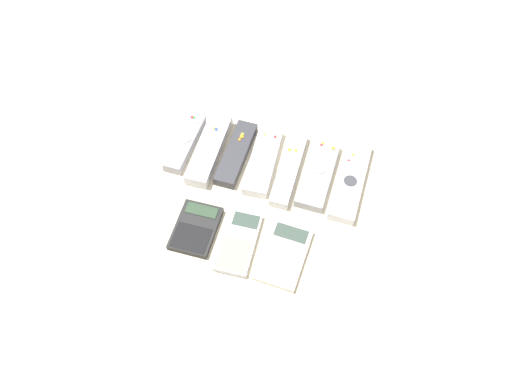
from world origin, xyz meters
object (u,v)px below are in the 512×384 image
Objects in this scene: remote_0 at (185,143)px; calculator_0 at (196,228)px; remote_1 at (209,149)px; remote_3 at (263,160)px; remote_4 at (289,168)px; calculator_2 at (284,254)px; remote_2 at (236,154)px; remote_5 at (318,174)px; remote_6 at (351,180)px; calculator_1 at (239,242)px.

remote_0 is 0.22m from calculator_0.
remote_3 is at bearing 1.09° from remote_1.
remote_4 is 0.20m from calculator_2.
remote_0 is 1.38× the size of calculator_0.
remote_0 is at bearing 115.34° from calculator_0.
remote_4 is (0.06, -0.00, 0.00)m from remote_3.
remote_3 is at bearing -0.58° from remote_2.
remote_3 and remote_5 have the same top height.
calculator_0 is (-0.20, -0.20, -0.00)m from remote_5.
calculator_2 is (0.16, -0.20, -0.00)m from remote_2.
remote_1 reaches higher than remote_6.
remote_0 and remote_6 have the same top height.
remote_0 is 0.06m from remote_1.
remote_1 is 0.94× the size of remote_6.
remote_1 is at bearing 120.97° from calculator_1.
calculator_0 is at bearing -95.31° from remote_2.
calculator_0 is (-0.14, -0.19, -0.00)m from remote_4.
remote_2 is 0.06m from remote_3.
remote_2 is at bearing 4.78° from remote_1.
remote_0 is at bearing -177.95° from remote_6.
remote_4 is at bearing -8.05° from remote_3.
calculator_1 is (0.13, -0.20, -0.01)m from remote_1.
remote_3 is 0.88× the size of remote_6.
remote_3 is at bearing 1.80° from remote_0.
calculator_2 is (0.18, -0.00, -0.00)m from calculator_0.
calculator_0 is at bearing -116.20° from remote_3.
remote_1 reaches higher than calculator_1.
remote_6 is (0.31, 0.01, -0.00)m from remote_1.
remote_6 is (0.19, 0.00, 0.00)m from remote_3.
remote_2 reaches higher than calculator_0.
remote_3 is 0.20m from calculator_1.
remote_1 is 0.30m from calculator_2.
remote_4 is 0.24m from calculator_0.
remote_1 reaches higher than remote_2.
remote_5 is (0.24, 0.01, -0.00)m from remote_1.
remote_6 is at bearing 4.14° from remote_5.
calculator_1 is (-0.18, -0.21, -0.00)m from remote_6.
remote_5 reaches higher than calculator_2.
calculator_1 is (0.19, -0.20, -0.00)m from remote_0.
remote_6 is 1.79× the size of calculator_0.
remote_2 is 0.12m from remote_4.
calculator_0 is (0.10, -0.20, -0.00)m from remote_0.
remote_3 reaches higher than calculator_0.
remote_4 and remote_5 have the same top height.
calculator_2 is (0.04, -0.20, -0.00)m from remote_4.
remote_6 is (0.37, 0.01, 0.00)m from remote_0.
remote_1 is 0.12m from remote_3.
calculator_0 is 0.83× the size of calculator_2.
remote_2 is 0.25m from remote_6.
remote_3 is 1.29× the size of calculator_1.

